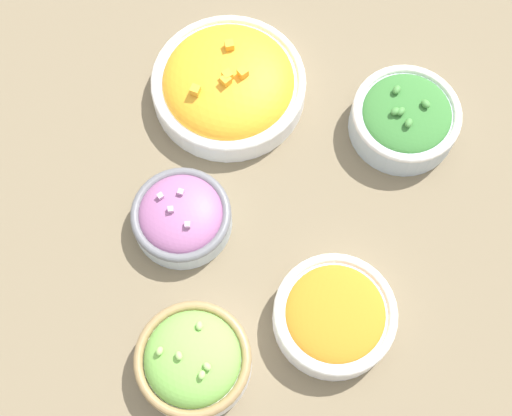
{
  "coord_description": "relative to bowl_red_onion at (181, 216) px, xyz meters",
  "views": [
    {
      "loc": [
        -0.3,
        -0.13,
        0.9
      ],
      "look_at": [
        0.0,
        0.0,
        0.03
      ],
      "focal_mm": 50.0,
      "sensor_mm": 36.0,
      "label": 1
    }
  ],
  "objects": [
    {
      "name": "bowl_broccoli",
      "position": [
        0.25,
        -0.22,
        0.0
      ],
      "size": [
        0.15,
        0.15,
        0.07
      ],
      "color": "#B2C1CC",
      "rests_on": "ground_plane"
    },
    {
      "name": "bowl_squash",
      "position": [
        0.2,
        0.03,
        0.0
      ],
      "size": [
        0.22,
        0.22,
        0.08
      ],
      "color": "white",
      "rests_on": "ground_plane"
    },
    {
      "name": "bowl_carrots",
      "position": [
        -0.04,
        -0.23,
        0.0
      ],
      "size": [
        0.15,
        0.15,
        0.05
      ],
      "color": "white",
      "rests_on": "ground_plane"
    },
    {
      "name": "bowl_lettuce",
      "position": [
        -0.16,
        -0.1,
        0.0
      ],
      "size": [
        0.14,
        0.14,
        0.08
      ],
      "color": "white",
      "rests_on": "ground_plane"
    },
    {
      "name": "bowl_red_onion",
      "position": [
        0.0,
        0.0,
        0.0
      ],
      "size": [
        0.13,
        0.13,
        0.06
      ],
      "color": "#B2C1CC",
      "rests_on": "ground_plane"
    },
    {
      "name": "ground_plane",
      "position": [
        0.05,
        -0.08,
        -0.03
      ],
      "size": [
        3.0,
        3.0,
        0.0
      ],
      "primitive_type": "plane",
      "color": "#75664C"
    }
  ]
}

